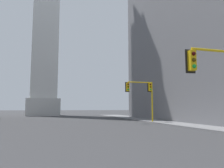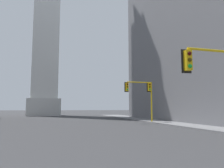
{
  "view_description": "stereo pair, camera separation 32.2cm",
  "coord_description": "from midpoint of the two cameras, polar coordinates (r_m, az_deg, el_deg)",
  "views": [
    {
      "loc": [
        1.36,
        -2.72,
        1.95
      ],
      "look_at": [
        12.87,
        37.33,
        6.56
      ],
      "focal_mm": 35.0,
      "sensor_mm": 36.0,
      "label": 1
    },
    {
      "loc": [
        1.67,
        -2.81,
        1.95
      ],
      "look_at": [
        12.87,
        37.33,
        6.56
      ],
      "focal_mm": 35.0,
      "sensor_mm": 36.0,
      "label": 2
    }
  ],
  "objects": [
    {
      "name": "sidewalk_right",
      "position": [
        27.96,
        17.76,
        -9.86
      ],
      "size": [
        5.0,
        68.27,
        0.15
      ],
      "primitive_type": "cube",
      "color": "slate",
      "rests_on": "ground_plane"
    },
    {
      "name": "traffic_light_mid_right",
      "position": [
        29.63,
        7.87,
        -1.98
      ],
      "size": [
        3.99,
        0.5,
        5.5
      ],
      "color": "yellow",
      "rests_on": "ground_plane"
    }
  ]
}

